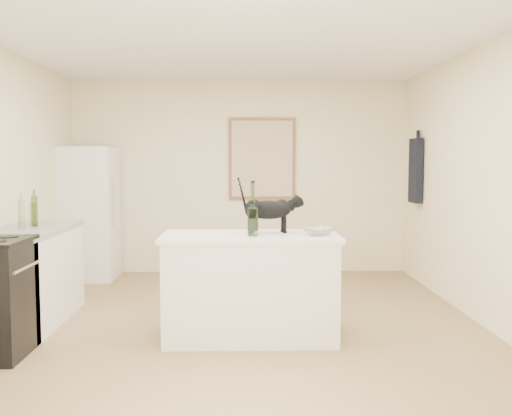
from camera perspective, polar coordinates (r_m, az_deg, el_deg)
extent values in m
plane|color=#91774D|center=(5.21, -1.73, -12.24)|extent=(5.50, 5.50, 0.00)
plane|color=white|center=(5.10, -1.80, 16.96)|extent=(5.50, 5.50, 0.00)
plane|color=beige|center=(7.73, -1.62, 3.11)|extent=(4.50, 0.00, 4.50)
plane|color=beige|center=(2.24, -2.27, -0.93)|extent=(4.50, 0.00, 4.50)
plane|color=beige|center=(5.46, 22.61, 2.06)|extent=(0.00, 5.50, 5.50)
cube|color=white|center=(4.91, -0.58, -8.11)|extent=(1.44, 0.67, 0.86)
cube|color=white|center=(4.82, -0.58, -2.89)|extent=(1.50, 0.70, 0.04)
cube|color=white|center=(5.75, -21.69, -6.54)|extent=(0.60, 1.40, 0.86)
cube|color=gray|center=(5.68, -21.82, -2.08)|extent=(0.62, 1.44, 0.04)
cube|color=white|center=(7.63, -16.44, -0.50)|extent=(0.68, 0.68, 1.70)
cube|color=brown|center=(7.71, 0.62, 4.96)|extent=(0.90, 0.03, 1.10)
cube|color=beige|center=(7.69, 0.62, 4.96)|extent=(0.82, 0.00, 1.02)
cube|color=black|center=(7.36, 15.71, 3.63)|extent=(0.08, 0.34, 0.80)
cylinder|color=#2A5622|center=(4.70, -0.32, -0.37)|extent=(0.10, 0.10, 0.40)
imported|color=silver|center=(4.78, 6.27, -2.37)|extent=(0.35, 0.35, 0.06)
cube|color=silver|center=(7.55, -13.92, 2.02)|extent=(0.02, 0.15, 0.19)
cylinder|color=brown|center=(5.86, -21.46, -0.59)|extent=(0.06, 0.06, 0.22)
cylinder|color=#23501A|center=(5.78, -21.33, -0.28)|extent=(0.06, 0.06, 0.29)
cylinder|color=#A0AD9F|center=(5.57, -22.45, -0.58)|extent=(0.06, 0.06, 0.28)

